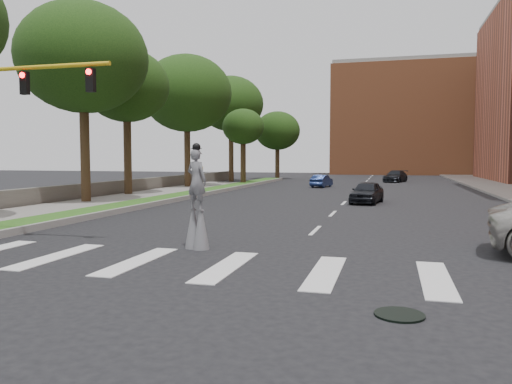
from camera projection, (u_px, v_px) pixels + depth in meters
The scene contains 18 objects.
ground_plane at pixel (265, 279), 11.67m from camera, with size 160.00×160.00×0.00m, color black.
grass_median at pixel (173, 197), 33.92m from camera, with size 2.00×60.00×0.25m, color #255418.
median_curb at pixel (187, 197), 33.65m from camera, with size 0.20×60.00×0.28m, color gray.
sidewalk_left at pixel (34, 212), 25.08m from camera, with size 4.00×60.00×0.18m, color slate.
stone_wall at pixel (117, 188), 37.26m from camera, with size 0.50×56.00×1.10m, color #56514A.
manhole at pixel (399, 315), 8.96m from camera, with size 0.90×0.90×0.04m, color black.
building_backdrop at pixel (412, 121), 84.57m from camera, with size 26.00×14.00×18.00m, color #B66339.
traffic_signal at pixel (6, 119), 16.83m from camera, with size 5.30×0.23×6.20m.
stilt_performer at pixel (197, 205), 15.43m from camera, with size 0.82×0.66×3.29m.
car_near at pixel (367, 192), 30.88m from camera, with size 1.61×4.01×1.37m, color black.
car_mid at pixel (322, 181), 47.41m from camera, with size 1.23×3.54×1.17m, color navy.
car_far at pixel (395, 176), 57.07m from camera, with size 1.88×4.63×1.34m, color black.
tree_2 at pixel (83, 58), 29.69m from camera, with size 7.72×7.72×12.06m.
tree_3 at pixel (126, 86), 35.91m from camera, with size 6.17×6.17×10.62m.
tree_4 at pixel (187, 94), 45.23m from camera, with size 8.19×8.19×12.11m.
tree_5 at pixel (231, 104), 57.88m from camera, with size 7.55×7.55×12.25m.
tree_6 at pixel (243, 127), 51.12m from camera, with size 4.29×4.29×7.81m.
tree_7 at pixel (277, 131), 64.43m from camera, with size 5.86×5.86×8.76m.
Camera 1 is at (2.81, -11.16, 2.85)m, focal length 35.00 mm.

